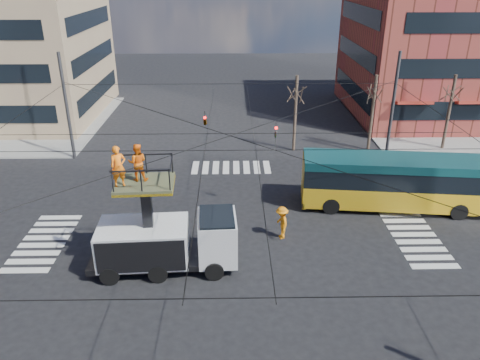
% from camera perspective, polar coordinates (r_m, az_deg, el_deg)
% --- Properties ---
extents(ground, '(120.00, 120.00, 0.00)m').
position_cam_1_polar(ground, '(25.33, -1.09, -7.30)').
color(ground, black).
rests_on(ground, ground).
extents(sidewalk_ne, '(18.00, 18.00, 0.12)m').
position_cam_1_polar(sidewalk_ne, '(49.21, 24.35, 6.63)').
color(sidewalk_ne, slate).
rests_on(sidewalk_ne, ground).
extents(sidewalk_nw, '(18.00, 18.00, 0.12)m').
position_cam_1_polar(sidewalk_nw, '(49.30, -26.46, 6.26)').
color(sidewalk_nw, slate).
rests_on(sidewalk_nw, ground).
extents(crosswalks, '(22.40, 22.40, 0.02)m').
position_cam_1_polar(crosswalks, '(25.32, -1.09, -7.28)').
color(crosswalks, silver).
rests_on(crosswalks, ground).
extents(building_ne, '(20.06, 16.06, 14.00)m').
position_cam_1_polar(building_ne, '(50.89, 25.41, 15.08)').
color(building_ne, brown).
rests_on(building_ne, ground).
extents(overhead_network, '(24.24, 24.24, 8.00)m').
position_cam_1_polar(overhead_network, '(23.73, -1.34, 2.05)').
color(overhead_network, '#2D2D30').
rests_on(overhead_network, ground).
extents(tree_a, '(2.00, 2.00, 6.00)m').
position_cam_1_polar(tree_a, '(36.43, 6.88, 10.46)').
color(tree_a, '#382B21').
rests_on(tree_a, ground).
extents(tree_b, '(2.00, 2.00, 6.00)m').
position_cam_1_polar(tree_b, '(37.71, 16.09, 10.17)').
color(tree_b, '#382B21').
rests_on(tree_b, ground).
extents(tree_c, '(2.00, 2.00, 6.00)m').
position_cam_1_polar(tree_c, '(39.86, 24.49, 9.68)').
color(tree_c, '#382B21').
rests_on(tree_c, ground).
extents(utility_truck, '(7.12, 2.97, 6.43)m').
position_cam_1_polar(utility_truck, '(22.41, -9.00, -6.03)').
color(utility_truck, black).
rests_on(utility_truck, ground).
extents(city_bus, '(11.50, 3.84, 3.20)m').
position_cam_1_polar(city_bus, '(29.38, 18.66, -0.18)').
color(city_bus, gold).
rests_on(city_bus, ground).
extents(traffic_cone, '(0.36, 0.36, 0.74)m').
position_cam_1_polar(traffic_cone, '(24.48, -13.03, -8.22)').
color(traffic_cone, '#F64C0A').
rests_on(traffic_cone, ground).
extents(worker_ground, '(0.50, 1.16, 1.96)m').
position_cam_1_polar(worker_ground, '(23.78, -10.79, -7.32)').
color(worker_ground, orange).
rests_on(worker_ground, ground).
extents(flagger, '(0.90, 1.30, 1.85)m').
position_cam_1_polar(flagger, '(25.15, 5.10, -5.20)').
color(flagger, orange).
rests_on(flagger, ground).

